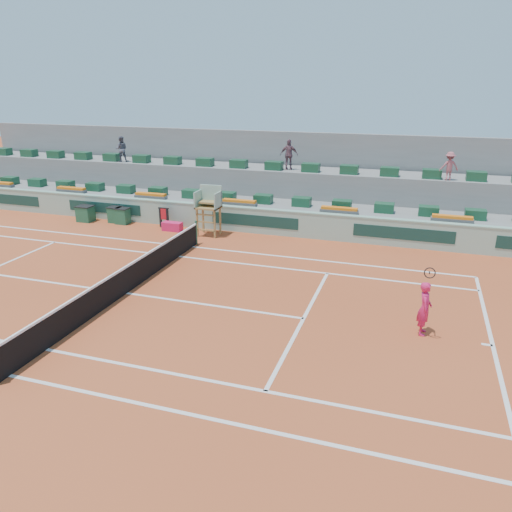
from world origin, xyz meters
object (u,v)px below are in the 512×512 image
Objects in this scene: player_bag at (172,226)px; umpire_chair at (209,204)px; tennis_player at (425,308)px; drink_cooler_a at (123,216)px.

umpire_chair is at bearing -0.93° from player_bag.
tennis_player is (12.00, -7.39, 0.61)m from player_bag.
umpire_chair is 2.86× the size of drink_cooler_a.
drink_cooler_a is (-5.12, 0.41, -1.12)m from umpire_chair.
player_bag is 0.41× the size of umpire_chair.
player_bag is 2.44m from umpire_chair.
tennis_player reaches higher than player_bag.
umpire_chair reaches higher than player_bag.
tennis_player is at bearing -31.61° from player_bag.
player_bag is 0.44× the size of tennis_player.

